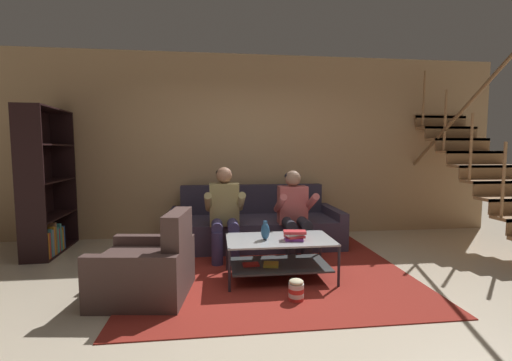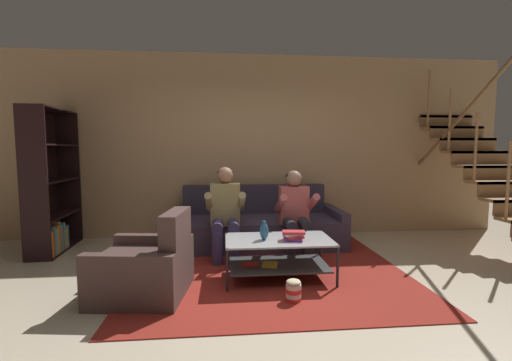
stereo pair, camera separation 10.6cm
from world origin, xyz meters
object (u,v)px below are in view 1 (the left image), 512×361
(couch, at_px, (255,226))
(armchair, at_px, (148,269))
(person_seated_left, at_px, (225,209))
(coffee_table, at_px, (279,252))
(bookshelf, at_px, (44,199))
(person_seated_right, at_px, (294,210))
(book_stack, at_px, (294,235))
(popcorn_tub, at_px, (296,290))
(vase, at_px, (265,231))

(couch, relative_size, armchair, 2.67)
(person_seated_left, height_order, coffee_table, person_seated_left)
(armchair, bearing_deg, coffee_table, 12.45)
(person_seated_left, relative_size, armchair, 1.28)
(bookshelf, bearing_deg, person_seated_left, -11.82)
(person_seated_right, relative_size, book_stack, 4.47)
(person_seated_right, distance_m, coffee_table, 0.92)
(book_stack, height_order, popcorn_tub, book_stack)
(person_seated_right, distance_m, bookshelf, 3.35)
(coffee_table, relative_size, vase, 5.62)
(armchair, bearing_deg, couch, 53.82)
(person_seated_right, height_order, popcorn_tub, person_seated_right)
(person_seated_right, xyz_separation_m, bookshelf, (-3.31, 0.51, 0.13))
(coffee_table, bearing_deg, bookshelf, 156.44)
(person_seated_left, height_order, person_seated_right, person_seated_left)
(person_seated_left, xyz_separation_m, vase, (0.41, -0.81, -0.10))
(couch, xyz_separation_m, person_seated_right, (0.46, -0.59, 0.34))
(coffee_table, height_order, bookshelf, bookshelf)
(book_stack, xyz_separation_m, armchair, (-1.47, -0.22, -0.22))
(popcorn_tub, bearing_deg, bookshelf, 148.41)
(book_stack, relative_size, bookshelf, 0.13)
(person_seated_left, bearing_deg, person_seated_right, -0.29)
(couch, xyz_separation_m, popcorn_tub, (0.16, -1.94, -0.17))
(couch, relative_size, book_stack, 9.78)
(coffee_table, distance_m, armchair, 1.35)
(person_seated_left, distance_m, vase, 0.91)
(book_stack, bearing_deg, armchair, -171.35)
(popcorn_tub, bearing_deg, book_stack, 79.14)
(coffee_table, height_order, vase, vase)
(person_seated_right, xyz_separation_m, book_stack, (-0.20, -0.85, -0.12))
(bookshelf, xyz_separation_m, armchair, (1.64, -1.58, -0.48))
(coffee_table, xyz_separation_m, armchair, (-1.32, -0.29, -0.03))
(person_seated_right, bearing_deg, coffee_table, -114.26)
(vase, height_order, book_stack, vase)
(coffee_table, bearing_deg, person_seated_right, 65.74)
(couch, bearing_deg, person_seated_right, -52.30)
(vase, xyz_separation_m, armchair, (-1.17, -0.27, -0.27))
(couch, distance_m, vase, 1.42)
(person_seated_left, relative_size, coffee_table, 1.03)
(couch, xyz_separation_m, coffee_table, (0.10, -1.37, 0.02))
(couch, height_order, person_seated_left, person_seated_left)
(bookshelf, bearing_deg, popcorn_tub, -31.59)
(person_seated_left, relative_size, popcorn_tub, 5.61)
(book_stack, bearing_deg, person_seated_left, 129.80)
(person_seated_left, bearing_deg, vase, -63.29)
(vase, bearing_deg, popcorn_tub, -68.86)
(vase, xyz_separation_m, bookshelf, (-2.81, 1.31, 0.21))
(vase, bearing_deg, couch, 88.00)
(armchair, distance_m, popcorn_tub, 1.42)
(person_seated_left, relative_size, book_stack, 4.67)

